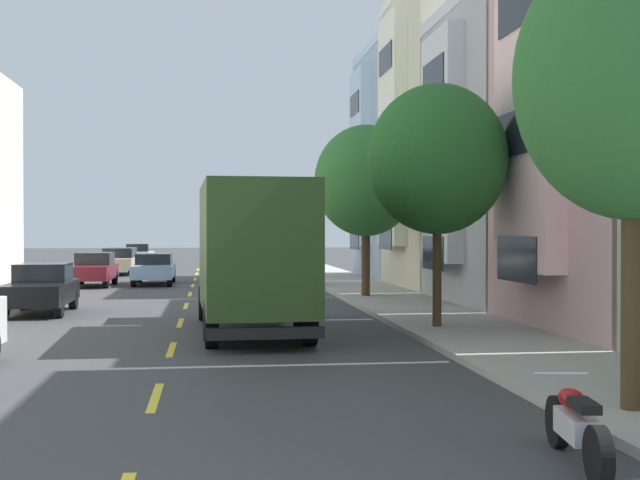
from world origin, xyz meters
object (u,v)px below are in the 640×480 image
(street_tree_nearest, at_px, (632,78))
(delivery_box_truck, at_px, (251,251))
(moving_sky_sedan, at_px, (154,268))
(parked_hatchback_navy, at_px, (292,270))
(parked_wagon_champagne, at_px, (120,260))
(street_tree_second, at_px, (437,159))
(parked_hatchback_burgundy, at_px, (94,269))
(parked_hatchback_silver, at_px, (138,254))
(street_tree_third, at_px, (366,181))
(parked_hatchback_forest, at_px, (278,265))
(parked_hatchback_black, at_px, (41,288))
(parked_motorcycle, at_px, (576,427))

(street_tree_nearest, xyz_separation_m, delivery_box_truck, (-4.59, 9.79, -2.55))
(street_tree_nearest, xyz_separation_m, moving_sky_sedan, (-8.20, 28.42, -3.81))
(parked_hatchback_navy, height_order, parked_wagon_champagne, same)
(street_tree_second, xyz_separation_m, parked_hatchback_burgundy, (-10.81, 18.00, -3.53))
(parked_hatchback_silver, bearing_deg, street_tree_third, -70.71)
(street_tree_second, distance_m, street_tree_third, 9.51)
(street_tree_third, bearing_deg, parked_hatchback_silver, 109.29)
(parked_hatchback_forest, distance_m, parked_hatchback_navy, 5.68)
(street_tree_second, bearing_deg, moving_sky_sedan, 113.44)
(parked_hatchback_black, xyz_separation_m, parked_hatchback_silver, (-0.17, 34.58, 0.00))
(street_tree_second, distance_m, parked_motorcycle, 12.16)
(delivery_box_truck, distance_m, parked_hatchback_navy, 16.16)
(street_tree_nearest, height_order, delivery_box_truck, street_tree_nearest)
(parked_hatchback_forest, xyz_separation_m, moving_sky_sedan, (-6.02, -2.96, -0.01))
(street_tree_second, xyz_separation_m, delivery_box_truck, (-4.59, 0.28, -2.27))
(parked_motorcycle, bearing_deg, parked_hatchback_navy, 90.82)
(moving_sky_sedan, bearing_deg, parked_hatchback_black, -100.80)
(street_tree_nearest, xyz_separation_m, parked_hatchback_forest, (-2.18, 31.38, -3.80))
(parked_hatchback_black, bearing_deg, parked_hatchback_navy, 49.95)
(street_tree_third, relative_size, parked_hatchback_forest, 1.55)
(street_tree_nearest, height_order, parked_hatchback_silver, street_tree_nearest)
(street_tree_third, xyz_separation_m, parked_wagon_champagne, (-10.73, 18.26, -3.50))
(parked_hatchback_black, bearing_deg, parked_motorcycle, -62.48)
(street_tree_third, xyz_separation_m, parked_hatchback_burgundy, (-10.81, 8.49, -3.55))
(parked_hatchback_navy, distance_m, moving_sky_sedan, 6.73)
(parked_hatchback_navy, height_order, moving_sky_sedan, parked_hatchback_navy)
(parked_hatchback_burgundy, height_order, parked_wagon_champagne, same)
(parked_wagon_champagne, xyz_separation_m, moving_sky_sedan, (2.53, -8.86, -0.05))
(street_tree_second, bearing_deg, parked_wagon_champagne, 111.13)
(street_tree_nearest, relative_size, parked_hatchback_burgundy, 1.57)
(delivery_box_truck, bearing_deg, parked_hatchback_burgundy, 109.34)
(delivery_box_truck, bearing_deg, parked_hatchback_navy, 80.92)
(street_tree_third, xyz_separation_m, parked_hatchback_navy, (-2.05, 6.68, -3.55))
(parked_hatchback_black, distance_m, moving_sky_sedan, 13.22)
(parked_hatchback_burgundy, xyz_separation_m, parked_wagon_champagne, (0.08, 9.77, 0.05))
(street_tree_nearest, distance_m, parked_motorcycle, 4.85)
(street_tree_nearest, relative_size, street_tree_third, 1.02)
(parked_hatchback_black, relative_size, moving_sky_sedan, 0.89)
(parked_hatchback_silver, relative_size, moving_sky_sedan, 0.90)
(street_tree_second, height_order, parked_hatchback_black, street_tree_second)
(parked_hatchback_forest, relative_size, parked_motorcycle, 1.95)
(parked_hatchback_black, bearing_deg, parked_hatchback_forest, 61.94)
(street_tree_nearest, xyz_separation_m, parked_hatchback_burgundy, (-10.81, 27.51, -3.80))
(street_tree_nearest, distance_m, street_tree_third, 19.02)
(street_tree_nearest, height_order, parked_motorcycle, street_tree_nearest)
(street_tree_third, relative_size, parked_hatchback_black, 1.54)
(street_tree_nearest, relative_size, moving_sky_sedan, 1.41)
(street_tree_third, relative_size, moving_sky_sedan, 1.38)
(parked_hatchback_burgundy, distance_m, moving_sky_sedan, 2.76)
(street_tree_second, bearing_deg, parked_hatchback_navy, 97.20)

